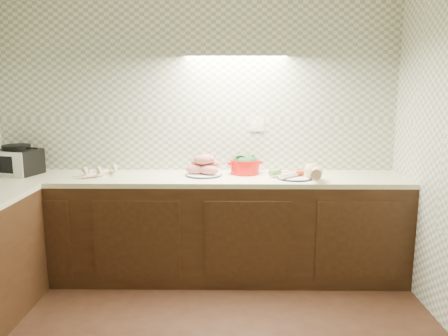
{
  "coord_description": "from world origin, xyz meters",
  "views": [
    {
      "loc": [
        0.3,
        -2.17,
        1.66
      ],
      "look_at": [
        0.26,
        1.25,
        1.02
      ],
      "focal_mm": 35.0,
      "sensor_mm": 36.0,
      "label": 1
    }
  ],
  "objects_px": {
    "toaster_oven": "(17,161)",
    "dutch_oven": "(245,164)",
    "parsnip_pile": "(99,173)",
    "onion_bowl": "(205,168)",
    "sweet_potato_plate": "(204,167)",
    "veg_plate": "(302,173)"
  },
  "relations": [
    {
      "from": "toaster_oven",
      "to": "onion_bowl",
      "type": "relative_size",
      "value": 2.73
    },
    {
      "from": "parsnip_pile",
      "to": "dutch_oven",
      "type": "xyz_separation_m",
      "value": [
        1.25,
        0.13,
        0.05
      ]
    },
    {
      "from": "toaster_oven",
      "to": "dutch_oven",
      "type": "bearing_deg",
      "value": 18.23
    },
    {
      "from": "parsnip_pile",
      "to": "sweet_potato_plate",
      "type": "xyz_separation_m",
      "value": [
        0.9,
        0.05,
        0.04
      ]
    },
    {
      "from": "parsnip_pile",
      "to": "toaster_oven",
      "type": "bearing_deg",
      "value": 173.73
    },
    {
      "from": "parsnip_pile",
      "to": "onion_bowl",
      "type": "distance_m",
      "value": 0.91
    },
    {
      "from": "sweet_potato_plate",
      "to": "dutch_oven",
      "type": "bearing_deg",
      "value": 12.24
    },
    {
      "from": "toaster_oven",
      "to": "veg_plate",
      "type": "relative_size",
      "value": 0.93
    },
    {
      "from": "toaster_oven",
      "to": "dutch_oven",
      "type": "xyz_separation_m",
      "value": [
        2.0,
        0.05,
        -0.04
      ]
    },
    {
      "from": "toaster_oven",
      "to": "sweet_potato_plate",
      "type": "distance_m",
      "value": 1.64
    },
    {
      "from": "toaster_oven",
      "to": "parsnip_pile",
      "type": "bearing_deg",
      "value": 10.6
    },
    {
      "from": "onion_bowl",
      "to": "veg_plate",
      "type": "distance_m",
      "value": 0.86
    },
    {
      "from": "toaster_oven",
      "to": "parsnip_pile",
      "type": "distance_m",
      "value": 0.75
    },
    {
      "from": "sweet_potato_plate",
      "to": "dutch_oven",
      "type": "xyz_separation_m",
      "value": [
        0.36,
        0.08,
        0.01
      ]
    },
    {
      "from": "onion_bowl",
      "to": "sweet_potato_plate",
      "type": "bearing_deg",
      "value": -89.34
    },
    {
      "from": "toaster_oven",
      "to": "parsnip_pile",
      "type": "xyz_separation_m",
      "value": [
        0.74,
        -0.08,
        -0.09
      ]
    },
    {
      "from": "toaster_oven",
      "to": "veg_plate",
      "type": "xyz_separation_m",
      "value": [
        2.46,
        -0.17,
        -0.07
      ]
    },
    {
      "from": "parsnip_pile",
      "to": "veg_plate",
      "type": "bearing_deg",
      "value": -2.84
    },
    {
      "from": "onion_bowl",
      "to": "parsnip_pile",
      "type": "bearing_deg",
      "value": -169.7
    },
    {
      "from": "parsnip_pile",
      "to": "dutch_oven",
      "type": "relative_size",
      "value": 1.35
    },
    {
      "from": "sweet_potato_plate",
      "to": "onion_bowl",
      "type": "distance_m",
      "value": 0.11
    },
    {
      "from": "dutch_oven",
      "to": "veg_plate",
      "type": "xyz_separation_m",
      "value": [
        0.47,
        -0.21,
        -0.04
      ]
    }
  ]
}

